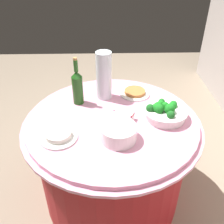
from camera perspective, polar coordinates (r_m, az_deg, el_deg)
ground_plane at (r=2.16m, az=0.00°, el=-17.53°), size 6.00×6.00×0.00m
buffet_table at (r=1.88m, az=0.00°, el=-10.47°), size 1.16×1.16×0.74m
broccoli_bowl at (r=1.66m, az=11.69°, el=0.04°), size 0.28×0.28×0.12m
plate_stack at (r=1.46m, az=1.45°, el=-4.68°), size 0.21×0.21×0.09m
wine_bottle at (r=1.75m, az=-7.71°, el=5.68°), size 0.07×0.07×0.34m
decorative_fruit_vase at (r=1.80m, az=-1.81°, el=7.53°), size 0.11×0.11×0.34m
serving_tongs at (r=1.66m, az=0.68°, el=-0.92°), size 0.17×0.06×0.01m
food_plate_peanuts at (r=1.90m, az=5.11°, el=4.32°), size 0.22×0.22×0.03m
food_plate_rice at (r=1.51m, az=-11.86°, el=-5.20°), size 0.22×0.22×0.04m
label_placard_front at (r=1.61m, az=4.60°, el=-1.04°), size 0.05×0.03×0.05m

